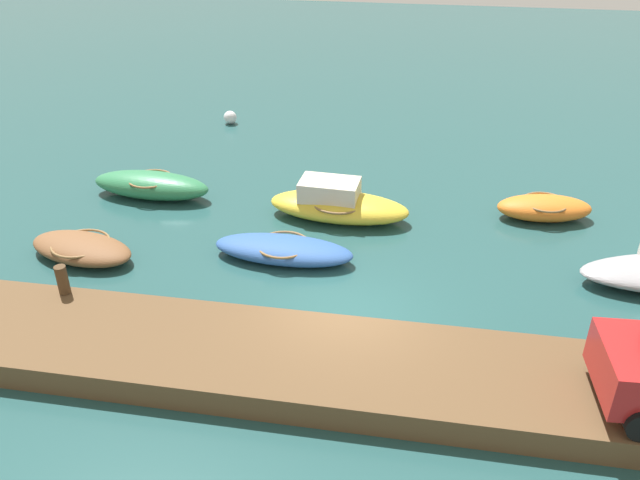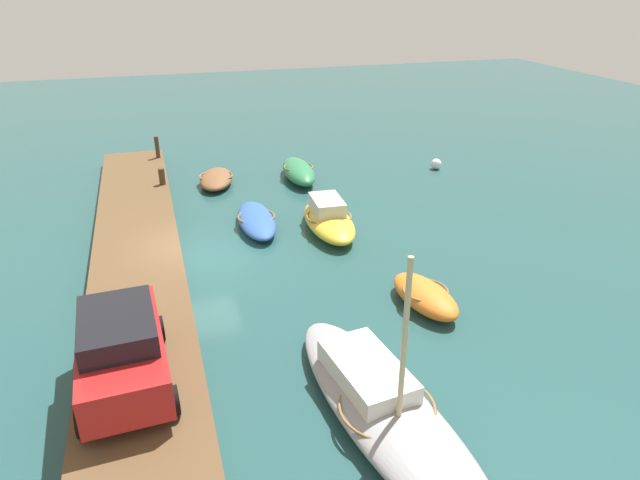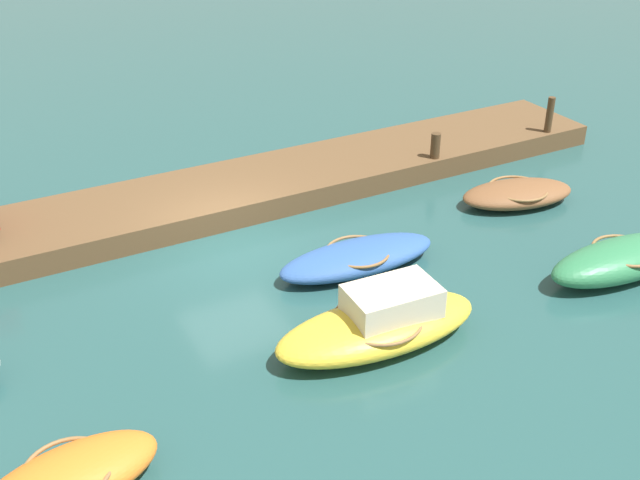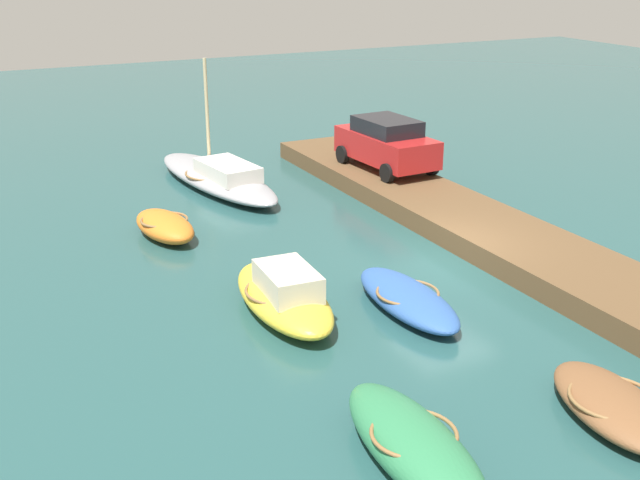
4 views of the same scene
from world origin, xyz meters
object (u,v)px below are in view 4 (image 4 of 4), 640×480
at_px(dinghy_orange, 165,226).
at_px(rowboat_green, 413,445).
at_px(rowboat_brown, 612,405).
at_px(parked_car, 386,143).
at_px(rowboat_blue, 407,299).
at_px(motorboat_yellow, 284,295).
at_px(sailboat_grey, 218,176).

relative_size(dinghy_orange, rowboat_green, 0.75).
relative_size(rowboat_brown, parked_car, 0.80).
relative_size(dinghy_orange, rowboat_blue, 0.76).
bearing_deg(motorboat_yellow, parked_car, -39.85).
height_order(rowboat_brown, rowboat_blue, rowboat_blue).
xyz_separation_m(dinghy_orange, rowboat_green, (-12.41, -0.59, 0.06)).
xyz_separation_m(rowboat_brown, dinghy_orange, (12.82, 4.54, 0.07)).
relative_size(sailboat_grey, motorboat_yellow, 1.81).
xyz_separation_m(rowboat_brown, parked_car, (14.62, -3.99, 1.23)).
distance_m(rowboat_green, parked_car, 16.32).
bearing_deg(rowboat_green, parked_car, -26.10).
height_order(motorboat_yellow, rowboat_blue, motorboat_yellow).
bearing_deg(dinghy_orange, motorboat_yellow, -178.06).
height_order(sailboat_grey, parked_car, sailboat_grey).
height_order(sailboat_grey, rowboat_brown, sailboat_grey).
height_order(rowboat_blue, rowboat_green, rowboat_green).
bearing_deg(dinghy_orange, rowboat_brown, -168.04).
xyz_separation_m(motorboat_yellow, parked_car, (8.03, -7.49, 1.05)).
distance_m(rowboat_brown, parked_car, 15.21).
distance_m(rowboat_brown, motorboat_yellow, 7.46).
xyz_separation_m(sailboat_grey, parked_car, (-2.33, -5.44, 1.11)).
height_order(rowboat_brown, motorboat_yellow, motorboat_yellow).
height_order(sailboat_grey, dinghy_orange, sailboat_grey).
distance_m(rowboat_brown, rowboat_blue, 5.56).
bearing_deg(rowboat_green, rowboat_brown, -92.80).
xyz_separation_m(sailboat_grey, rowboat_blue, (-11.46, -0.60, -0.11)).
distance_m(sailboat_grey, parked_car, 6.02).
bearing_deg(dinghy_orange, parked_car, -85.61).
relative_size(dinghy_orange, parked_car, 0.71).
height_order(dinghy_orange, rowboat_blue, dinghy_orange).
bearing_deg(dinghy_orange, rowboat_green, 175.17).
bearing_deg(rowboat_blue, motorboat_yellow, 69.58).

